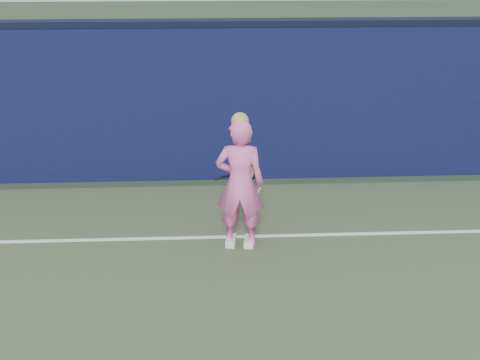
{
  "coord_description": "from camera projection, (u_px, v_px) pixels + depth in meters",
  "views": [
    {
      "loc": [
        0.93,
        -4.2,
        3.81
      ],
      "look_at": [
        1.36,
        3.77,
        0.91
      ],
      "focal_mm": 50.0,
      "sensor_mm": 36.0,
      "label": 1
    }
  ],
  "objects": [
    {
      "name": "player",
      "position": [
        240.0,
        183.0,
        8.51
      ],
      "size": [
        0.67,
        0.49,
        1.79
      ],
      "rotation": [
        0.0,
        0.0,
        3.0
      ],
      "color": "pink",
      "rests_on": "ground"
    },
    {
      "name": "backstop_wall",
      "position": [
        148.0,
        105.0,
        10.87
      ],
      "size": [
        24.0,
        0.4,
        2.5
      ],
      "primitive_type": "cube",
      "color": "#0C0D37",
      "rests_on": "ground"
    },
    {
      "name": "racket",
      "position": [
        243.0,
        173.0,
        8.92
      ],
      "size": [
        0.58,
        0.14,
        0.31
      ],
      "rotation": [
        0.0,
        0.0,
        -0.19
      ],
      "color": "black",
      "rests_on": "ground"
    },
    {
      "name": "wall_cap",
      "position": [
        144.0,
        23.0,
        10.42
      ],
      "size": [
        24.0,
        0.42,
        0.1
      ],
      "primitive_type": "cube",
      "color": "black",
      "rests_on": "backstop_wall"
    }
  ]
}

